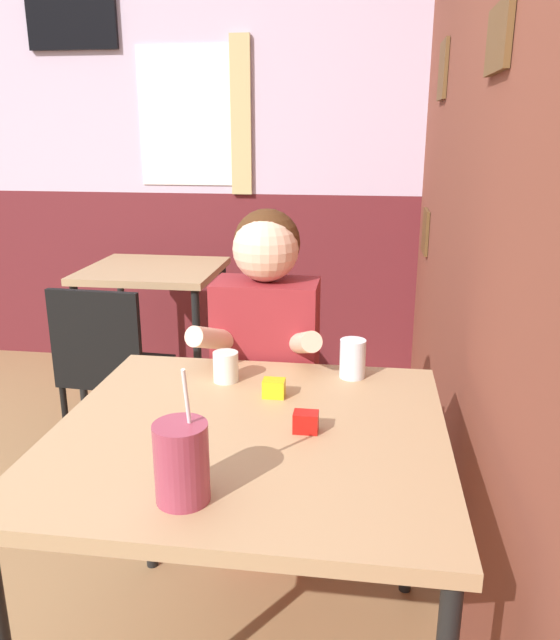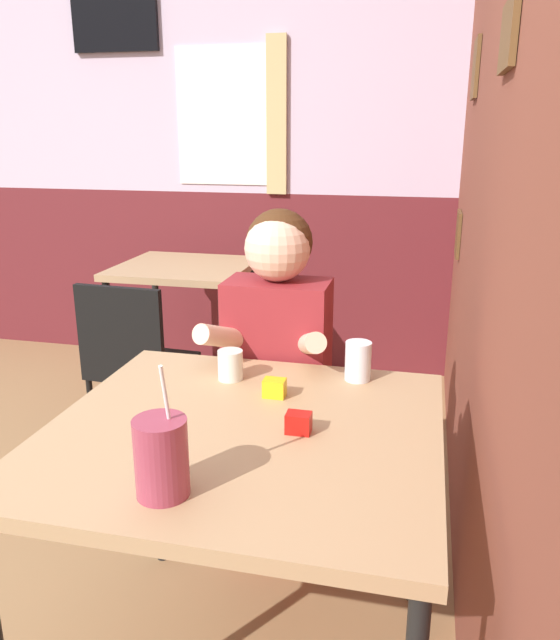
{
  "view_description": "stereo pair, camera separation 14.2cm",
  "coord_description": "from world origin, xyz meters",
  "views": [
    {
      "loc": [
        0.81,
        -1.07,
        1.47
      ],
      "look_at": [
        0.59,
        0.47,
        1.0
      ],
      "focal_mm": 35.0,
      "sensor_mm": 36.0,
      "label": 1
    },
    {
      "loc": [
        0.95,
        -1.05,
        1.47
      ],
      "look_at": [
        0.59,
        0.47,
        1.0
      ],
      "focal_mm": 35.0,
      "sensor_mm": 36.0,
      "label": 2
    }
  ],
  "objects": [
    {
      "name": "glass_near_pitcher",
      "position": [
        0.78,
        0.65,
        0.83
      ],
      "size": [
        0.08,
        0.08,
        0.11
      ],
      "color": "silver",
      "rests_on": "main_table"
    },
    {
      "name": "brick_wall_right",
      "position": [
        1.15,
        1.36,
        1.35
      ],
      "size": [
        0.08,
        4.72,
        2.7
      ],
      "color": "brown",
      "rests_on": "ground_plane"
    },
    {
      "name": "condiment_mustard",
      "position": [
        0.57,
        0.48,
        0.8
      ],
      "size": [
        0.06,
        0.04,
        0.05
      ],
      "color": "yellow",
      "rests_on": "main_table"
    },
    {
      "name": "person_seated",
      "position": [
        0.49,
        0.87,
        0.66
      ],
      "size": [
        0.42,
        0.41,
        1.23
      ],
      "color": "maroon",
      "rests_on": "ground_plane"
    },
    {
      "name": "main_table",
      "position": [
        0.54,
        0.28,
        0.71
      ],
      "size": [
        0.96,
        0.92,
        0.77
      ],
      "color": "tan",
      "rests_on": "ground_plane"
    },
    {
      "name": "glass_center",
      "position": [
        0.42,
        0.57,
        0.82
      ],
      "size": [
        0.07,
        0.07,
        0.09
      ],
      "color": "silver",
      "rests_on": "main_table"
    },
    {
      "name": "back_wall",
      "position": [
        -0.01,
        2.75,
        1.36
      ],
      "size": [
        5.23,
        0.09,
        2.7
      ],
      "color": "silver",
      "rests_on": "ground_plane"
    },
    {
      "name": "condiment_ketchup",
      "position": [
        0.68,
        0.29,
        0.8
      ],
      "size": [
        0.06,
        0.04,
        0.05
      ],
      "color": "#B7140F",
      "rests_on": "main_table"
    },
    {
      "name": "background_table",
      "position": [
        -0.32,
        2.06,
        0.67
      ],
      "size": [
        0.7,
        0.66,
        0.77
      ],
      "color": "tan",
      "rests_on": "ground_plane"
    },
    {
      "name": "cocktail_pitcher",
      "position": [
        0.47,
        -0.04,
        0.86
      ],
      "size": [
        0.11,
        0.11,
        0.28
      ],
      "color": "#99384C",
      "rests_on": "main_table"
    },
    {
      "name": "chair_near_window",
      "position": [
        -0.29,
        1.37,
        0.49
      ],
      "size": [
        0.42,
        0.42,
        0.85
      ],
      "rotation": [
        0.0,
        0.0,
        -0.06
      ],
      "color": "black",
      "rests_on": "ground_plane"
    }
  ]
}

